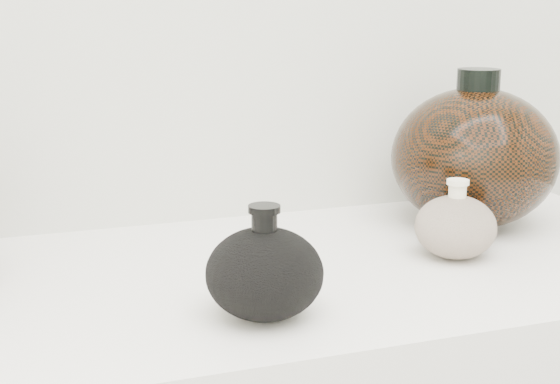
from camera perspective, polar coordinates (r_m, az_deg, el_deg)
name	(u,v)px	position (r m, az deg, el deg)	size (l,w,h in m)	color
black_gourd_vase	(265,273)	(0.82, -1.14, -5.91)	(0.14, 0.14, 0.12)	black
cream_gourd_vase	(455,226)	(1.03, 12.71, -2.46)	(0.12, 0.12, 0.10)	beige
right_round_pot	(474,157)	(1.18, 14.00, 2.52)	(0.29, 0.29, 0.23)	black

